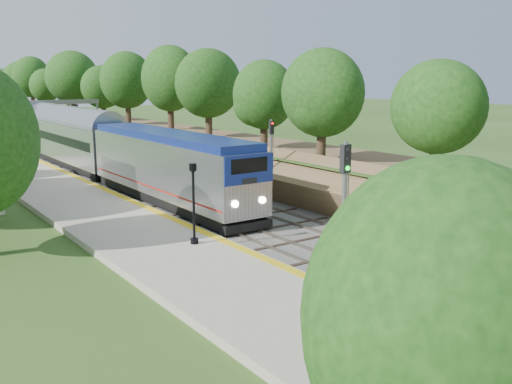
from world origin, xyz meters
TOP-DOWN VIEW (x-y plane):
  - ground at (0.00, 0.00)m, footprint 320.00×320.00m
  - trackbed at (2.00, 60.00)m, footprint 9.50×170.00m
  - platform at (-5.20, 16.00)m, footprint 6.40×68.00m
  - yellow_stripe at (-2.35, 16.00)m, footprint 0.55×68.00m
  - embankment at (10.35, 60.00)m, footprint 10.64×170.00m
  - signal_gantry at (2.47, 54.99)m, footprint 8.40×0.38m
  - trees_behind_platform at (-11.17, 20.67)m, footprint 7.82×53.32m
  - train at (0.00, 77.70)m, footprint 3.25×130.34m
  - lamppost_mid at (-3.61, 1.06)m, footprint 0.47×0.47m
  - lamppost_far at (-3.83, 13.04)m, footprint 0.41×0.41m
  - signal_platform at (-2.90, 3.26)m, footprint 0.35×0.28m
  - signal_farside at (6.20, 19.97)m, footprint 0.32×0.25m

SIDE VIEW (x-z plane):
  - ground at x=0.00m, z-range 0.00..0.00m
  - trackbed at x=2.00m, z-range -0.07..0.21m
  - platform at x=-5.20m, z-range 0.00..0.38m
  - yellow_stripe at x=-2.35m, z-range 0.38..0.39m
  - embankment at x=10.35m, z-range -3.89..7.80m
  - lamppost_far at x=-3.83m, z-range 0.16..4.29m
  - train at x=0.00m, z-range 0.04..4.82m
  - lamppost_mid at x=-3.61m, z-range 0.13..4.85m
  - signal_farside at x=6.20m, z-range 0.76..6.50m
  - signal_platform at x=-2.90m, z-range 1.07..7.12m
  - trees_behind_platform at x=-11.17m, z-range 0.93..8.14m
  - signal_gantry at x=2.47m, z-range 1.72..7.92m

